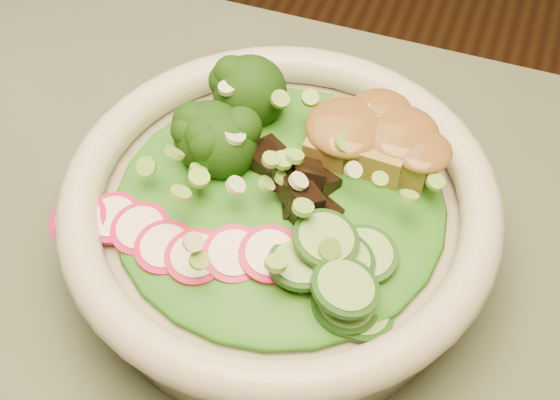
% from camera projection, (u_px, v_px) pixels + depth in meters
% --- Properties ---
extents(salad_bowl, '(0.27, 0.27, 0.07)m').
position_uv_depth(salad_bowl, '(280.00, 220.00, 0.48)').
color(salad_bowl, beige).
rests_on(salad_bowl, dining_table).
extents(lettuce_bed, '(0.20, 0.20, 0.02)m').
position_uv_depth(lettuce_bed, '(280.00, 199.00, 0.47)').
color(lettuce_bed, '#165712').
rests_on(lettuce_bed, salad_bowl).
extents(broccoli_florets, '(0.09, 0.08, 0.04)m').
position_uv_depth(broccoli_florets, '(225.00, 120.00, 0.49)').
color(broccoli_florets, black).
rests_on(broccoli_florets, salad_bowl).
extents(radish_slices, '(0.11, 0.05, 0.02)m').
position_uv_depth(radish_slices, '(185.00, 246.00, 0.44)').
color(radish_slices, '#B00D45').
rests_on(radish_slices, salad_bowl).
extents(cucumber_slices, '(0.08, 0.08, 0.04)m').
position_uv_depth(cucumber_slices, '(340.00, 265.00, 0.42)').
color(cucumber_slices, '#82B866').
rests_on(cucumber_slices, salad_bowl).
extents(mushroom_heap, '(0.08, 0.08, 0.04)m').
position_uv_depth(mushroom_heap, '(297.00, 176.00, 0.46)').
color(mushroom_heap, black).
rests_on(mushroom_heap, salad_bowl).
extents(tofu_cubes, '(0.10, 0.07, 0.04)m').
position_uv_depth(tofu_cubes, '(367.00, 147.00, 0.48)').
color(tofu_cubes, '#A48336').
rests_on(tofu_cubes, salad_bowl).
extents(peanut_sauce, '(0.07, 0.06, 0.02)m').
position_uv_depth(peanut_sauce, '(369.00, 132.00, 0.47)').
color(peanut_sauce, brown).
rests_on(peanut_sauce, tofu_cubes).
extents(scallion_garnish, '(0.19, 0.19, 0.02)m').
position_uv_depth(scallion_garnish, '(280.00, 173.00, 0.45)').
color(scallion_garnish, '#71AE3D').
rests_on(scallion_garnish, salad_bowl).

